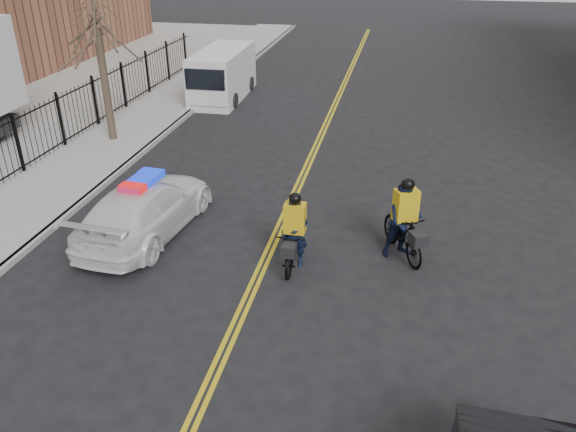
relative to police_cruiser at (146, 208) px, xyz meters
The scene contains 11 objects.
ground 5.04m from the police_cruiser, 47.35° to the right, with size 120.00×120.00×0.00m, color black.
center_line_left 5.49m from the police_cruiser, 52.65° to the left, with size 0.10×60.00×0.01m, color gold.
center_line_right 5.59m from the police_cruiser, 51.34° to the left, with size 0.10×60.00×0.01m, color gold.
sidewalk 6.01m from the police_cruiser, 133.57° to the left, with size 3.00×60.00×0.15m, color gray.
curb 5.10m from the police_cruiser, 121.16° to the left, with size 0.20×60.00×0.15m, color gray.
iron_fence 7.10m from the police_cruiser, 142.39° to the left, with size 0.12×28.00×2.00m, color black, non-canonical shape.
street_tree 8.11m from the police_cruiser, 123.68° to the left, with size 3.20×3.20×4.80m.
police_cruiser is the anchor object (origin of this frame).
cargo_van 13.10m from the police_cruiser, 98.61° to the left, with size 2.15×5.34×2.22m.
cyclist_near 4.20m from the police_cruiser, 10.75° to the right, with size 0.69×1.94×1.90m.
cyclist_far 6.64m from the police_cruiser, ahead, with size 1.45×2.09×2.08m.
Camera 1 is at (2.87, -8.46, 7.30)m, focal length 35.00 mm.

